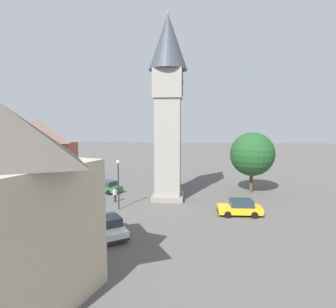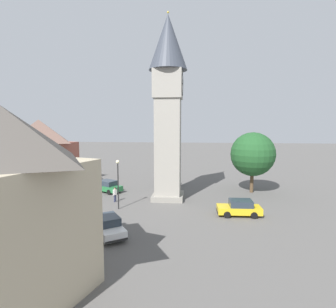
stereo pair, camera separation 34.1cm
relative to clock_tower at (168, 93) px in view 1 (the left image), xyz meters
name	(u,v)px [view 1 (the left image)]	position (x,y,z in m)	size (l,w,h in m)	color
ground_plane	(168,199)	(0.00, 0.00, -12.26)	(200.00, 200.00, 0.00)	#565451
clock_tower	(168,93)	(0.00, 0.00, 0.00)	(4.31, 4.31, 20.99)	gray
car_blue_kerb	(110,226)	(10.77, -3.60, -11.50)	(4.35, 3.74, 1.53)	white
car_silver_kerb	(107,186)	(-2.31, -8.14, -11.50)	(3.47, 4.43, 1.53)	#236B38
car_red_corner	(169,179)	(-7.53, -0.58, -11.50)	(4.45, 3.37, 1.53)	black
car_white_side	(240,207)	(5.06, 7.38, -11.50)	(1.93, 4.19, 1.53)	gold
car_black_far	(66,203)	(5.05, -10.04, -11.50)	(3.75, 4.35, 1.53)	#2D5BB7
pedestrian	(115,193)	(1.90, -5.81, -11.26)	(0.48, 0.38, 1.69)	#2D3351
tree	(252,154)	(-4.09, 10.40, -7.33)	(5.57, 5.57, 7.73)	brown
building_shop_left	(39,151)	(-5.95, -19.37, -7.45)	(9.88, 10.26, 9.43)	#995142
building_terrace_right	(7,203)	(18.63, -6.03, -7.35)	(8.40, 8.82, 9.64)	tan
lamp_post	(118,177)	(4.31, -4.69, -8.86)	(0.36, 0.36, 5.09)	black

